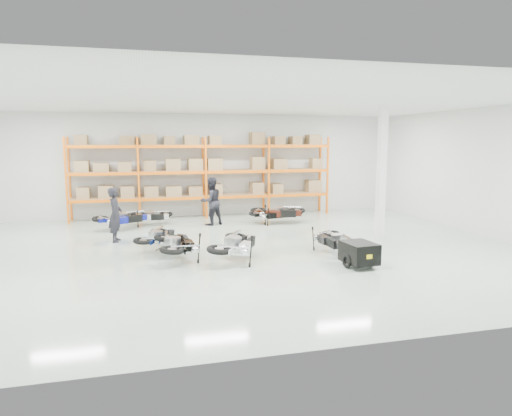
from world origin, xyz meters
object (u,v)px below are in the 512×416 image
object	(u,v)px
moto_back_b	(149,213)
moto_back_d	(278,209)
moto_silver_left	(237,240)
moto_back_c	(273,211)
person_left	(115,215)
trailer	(359,253)
person_back	(211,201)
moto_black_far_left	(177,240)
moto_touring_right	(334,236)
moto_back_a	(122,215)
moto_blue_centre	(158,233)

from	to	relation	value
moto_back_b	moto_back_d	distance (m)	5.17
moto_silver_left	moto_back_c	world-z (taller)	moto_silver_left
person_left	trailer	bearing A→B (deg)	-121.38
moto_back_c	moto_back_d	xyz separation A→B (m)	(0.21, 0.02, 0.08)
moto_silver_left	moto_back_d	distance (m)	6.13
moto_back_b	moto_back_c	xyz separation A→B (m)	(4.89, -0.85, 0.03)
person_back	moto_back_c	bearing A→B (deg)	150.64
moto_black_far_left	moto_back_b	world-z (taller)	moto_black_far_left
moto_silver_left	moto_back_b	xyz separation A→B (m)	(-2.23, 6.24, -0.13)
moto_touring_right	person_left	bearing A→B (deg)	150.95
moto_silver_left	moto_back_d	world-z (taller)	moto_silver_left
moto_back_a	moto_back_d	distance (m)	6.11
moto_blue_centre	moto_black_far_left	distance (m)	1.45
moto_back_d	moto_black_far_left	bearing A→B (deg)	151.82
moto_touring_right	moto_back_a	bearing A→B (deg)	137.37
moto_back_c	moto_back_d	world-z (taller)	moto_back_d
moto_silver_left	person_left	distance (m)	4.84
moto_silver_left	moto_back_b	size ratio (longest dim) A/B	1.26
moto_back_c	moto_back_b	bearing A→B (deg)	69.89
moto_back_d	moto_back_c	bearing A→B (deg)	110.03
moto_blue_centre	moto_back_a	bearing A→B (deg)	-50.45
moto_blue_centre	moto_back_d	size ratio (longest dim) A/B	0.88
moto_back_d	person_left	world-z (taller)	person_left
moto_back_a	person_left	xyz separation A→B (m)	(-0.14, -2.10, 0.35)
moto_back_b	moto_touring_right	bearing A→B (deg)	-136.75
trailer	moto_back_b	bearing A→B (deg)	118.73
moto_silver_left	moto_black_far_left	size ratio (longest dim) A/B	1.03
moto_back_d	person_left	distance (m)	6.56
trailer	moto_back_c	bearing A→B (deg)	87.34
trailer	moto_back_a	xyz separation A→B (m)	(-6.25, 6.97, 0.17)
moto_silver_left	moto_touring_right	size ratio (longest dim) A/B	1.15
moto_touring_right	moto_back_d	size ratio (longest dim) A/B	0.89
moto_touring_right	trailer	world-z (taller)	moto_touring_right
moto_touring_right	person_left	distance (m)	7.19
moto_silver_left	moto_black_far_left	distance (m)	1.69
moto_touring_right	moto_back_d	bearing A→B (deg)	89.60
moto_blue_centre	moto_back_a	distance (m)	3.85
moto_touring_right	moto_back_d	distance (m)	5.24
moto_touring_right	moto_back_b	world-z (taller)	moto_touring_right
trailer	moto_back_c	world-z (taller)	moto_back_c
moto_back_b	moto_back_c	world-z (taller)	moto_back_c
moto_silver_left	person_left	world-z (taller)	person_left
moto_touring_right	person_left	size ratio (longest dim) A/B	0.94
moto_back_c	moto_back_a	bearing A→B (deg)	78.22
moto_back_a	person_back	bearing A→B (deg)	-111.84
person_back	moto_touring_right	bearing A→B (deg)	94.88
moto_silver_left	moto_touring_right	xyz separation A→B (m)	(3.02, 0.18, -0.08)
moto_touring_right	moto_back_a	world-z (taller)	moto_back_a
moto_back_d	moto_silver_left	bearing A→B (deg)	166.31
moto_back_c	person_back	distance (m)	2.54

